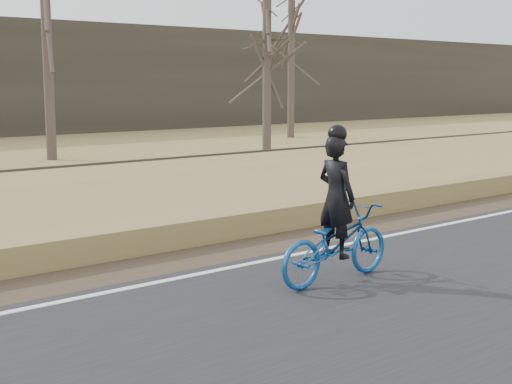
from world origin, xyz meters
TOP-DOWN VIEW (x-y plane):
  - ground at (0.00, 0.00)m, footprint 120.00×120.00m
  - road at (0.00, -2.50)m, footprint 120.00×6.00m
  - edge_line at (0.00, 0.20)m, footprint 120.00×0.12m
  - shoulder at (0.00, 1.20)m, footprint 120.00×1.60m
  - cyclist at (3.66, -1.27)m, footprint 2.06×0.79m
  - bare_tree_center at (7.03, 16.60)m, footprint 0.36×0.36m
  - bare_tree_right at (15.01, 14.05)m, footprint 0.36×0.36m
  - bare_tree_far_right at (20.67, 19.02)m, footprint 0.36×0.36m

SIDE VIEW (x-z plane):
  - ground at x=0.00m, z-range 0.00..0.00m
  - shoulder at x=0.00m, z-range 0.00..0.04m
  - road at x=0.00m, z-range 0.00..0.06m
  - edge_line at x=0.00m, z-range 0.06..0.07m
  - cyclist at x=3.66m, z-range -0.34..1.84m
  - bare_tree_right at x=15.01m, z-range 0.00..6.83m
  - bare_tree_far_right at x=20.67m, z-range 0.00..7.25m
  - bare_tree_center at x=7.03m, z-range 0.00..9.47m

